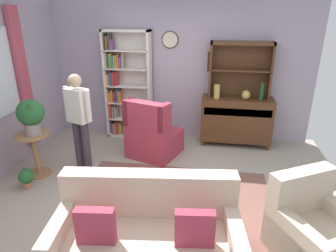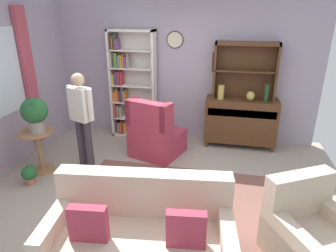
{
  "view_description": "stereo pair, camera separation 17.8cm",
  "coord_description": "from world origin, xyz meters",
  "px_view_note": "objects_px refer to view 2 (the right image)",
  "views": [
    {
      "loc": [
        0.71,
        -3.48,
        2.43
      ],
      "look_at": [
        0.1,
        0.2,
        0.95
      ],
      "focal_mm": 31.42,
      "sensor_mm": 36.0,
      "label": 1
    },
    {
      "loc": [
        0.88,
        -3.45,
        2.43
      ],
      "look_at": [
        0.1,
        0.2,
        0.95
      ],
      "focal_mm": 31.42,
      "sensor_mm": 36.0,
      "label": 2
    }
  ],
  "objects_px": {
    "wingback_chair": "(155,135)",
    "person_reading": "(82,115)",
    "bottle_wine": "(266,93)",
    "couch_floral": "(141,238)",
    "potted_plant_small": "(29,174)",
    "vase_round": "(251,96)",
    "coffee_table": "(158,193)",
    "plant_stand": "(39,147)",
    "bookshelf": "(130,85)",
    "book_stack": "(163,189)",
    "vase_tall": "(221,92)",
    "sideboard_hutch": "(246,63)",
    "sideboard": "(240,120)",
    "armchair_floral": "(310,237)",
    "potted_plant_large": "(35,113)"
  },
  "relations": [
    {
      "from": "wingback_chair",
      "to": "person_reading",
      "type": "bearing_deg",
      "value": -148.39
    },
    {
      "from": "bottle_wine",
      "to": "couch_floral",
      "type": "distance_m",
      "value": 3.4
    },
    {
      "from": "potted_plant_small",
      "to": "vase_round",
      "type": "bearing_deg",
      "value": 32.0
    },
    {
      "from": "couch_floral",
      "to": "coffee_table",
      "type": "height_order",
      "value": "couch_floral"
    },
    {
      "from": "vase_round",
      "to": "plant_stand",
      "type": "bearing_deg",
      "value": -153.66
    },
    {
      "from": "bookshelf",
      "to": "book_stack",
      "type": "height_order",
      "value": "bookshelf"
    },
    {
      "from": "potted_plant_small",
      "to": "book_stack",
      "type": "bearing_deg",
      "value": -11.0
    },
    {
      "from": "vase_tall",
      "to": "plant_stand",
      "type": "bearing_deg",
      "value": -149.66
    },
    {
      "from": "sideboard_hutch",
      "to": "book_stack",
      "type": "bearing_deg",
      "value": -109.62
    },
    {
      "from": "wingback_chair",
      "to": "potted_plant_small",
      "type": "bearing_deg",
      "value": -140.63
    },
    {
      "from": "bookshelf",
      "to": "bottle_wine",
      "type": "bearing_deg",
      "value": -3.87
    },
    {
      "from": "sideboard",
      "to": "book_stack",
      "type": "distance_m",
      "value": 2.63
    },
    {
      "from": "sideboard_hutch",
      "to": "bottle_wine",
      "type": "bearing_deg",
      "value": -26.96
    },
    {
      "from": "vase_tall",
      "to": "bottle_wine",
      "type": "distance_m",
      "value": 0.78
    },
    {
      "from": "vase_tall",
      "to": "armchair_floral",
      "type": "distance_m",
      "value": 2.94
    },
    {
      "from": "book_stack",
      "to": "bottle_wine",
      "type": "bearing_deg",
      "value": 61.16
    },
    {
      "from": "bookshelf",
      "to": "wingback_chair",
      "type": "distance_m",
      "value": 1.29
    },
    {
      "from": "bottle_wine",
      "to": "couch_floral",
      "type": "bearing_deg",
      "value": -114.69
    },
    {
      "from": "bottle_wine",
      "to": "wingback_chair",
      "type": "distance_m",
      "value": 2.08
    },
    {
      "from": "bookshelf",
      "to": "sideboard",
      "type": "height_order",
      "value": "bookshelf"
    },
    {
      "from": "bookshelf",
      "to": "potted_plant_small",
      "type": "height_order",
      "value": "bookshelf"
    },
    {
      "from": "bookshelf",
      "to": "sideboard",
      "type": "distance_m",
      "value": 2.25
    },
    {
      "from": "sideboard_hutch",
      "to": "plant_stand",
      "type": "relative_size",
      "value": 1.58
    },
    {
      "from": "plant_stand",
      "to": "wingback_chair",
      "type": "bearing_deg",
      "value": 29.19
    },
    {
      "from": "vase_tall",
      "to": "armchair_floral",
      "type": "height_order",
      "value": "vase_tall"
    },
    {
      "from": "armchair_floral",
      "to": "wingback_chair",
      "type": "xyz_separation_m",
      "value": [
        -2.13,
        1.96,
        0.09
      ]
    },
    {
      "from": "armchair_floral",
      "to": "book_stack",
      "type": "distance_m",
      "value": 1.62
    },
    {
      "from": "bookshelf",
      "to": "couch_floral",
      "type": "xyz_separation_m",
      "value": [
        1.18,
        -3.19,
        -0.73
      ]
    },
    {
      "from": "sideboard_hutch",
      "to": "vase_round",
      "type": "height_order",
      "value": "sideboard_hutch"
    },
    {
      "from": "sideboard_hutch",
      "to": "armchair_floral",
      "type": "distance_m",
      "value": 3.16
    },
    {
      "from": "sideboard",
      "to": "sideboard_hutch",
      "type": "xyz_separation_m",
      "value": [
        0.0,
        0.11,
        1.05
      ]
    },
    {
      "from": "sideboard",
      "to": "bookshelf",
      "type": "bearing_deg",
      "value": 177.78
    },
    {
      "from": "sideboard",
      "to": "wingback_chair",
      "type": "relative_size",
      "value": 1.24
    },
    {
      "from": "vase_tall",
      "to": "potted_plant_small",
      "type": "distance_m",
      "value": 3.42
    },
    {
      "from": "bookshelf",
      "to": "book_stack",
      "type": "relative_size",
      "value": 10.44
    },
    {
      "from": "wingback_chair",
      "to": "person_reading",
      "type": "height_order",
      "value": "person_reading"
    },
    {
      "from": "bookshelf",
      "to": "armchair_floral",
      "type": "distance_m",
      "value": 4.06
    },
    {
      "from": "potted_plant_large",
      "to": "coffee_table",
      "type": "distance_m",
      "value": 2.26
    },
    {
      "from": "plant_stand",
      "to": "coffee_table",
      "type": "distance_m",
      "value": 2.22
    },
    {
      "from": "potted_plant_large",
      "to": "potted_plant_small",
      "type": "bearing_deg",
      "value": -89.05
    },
    {
      "from": "bookshelf",
      "to": "coffee_table",
      "type": "bearing_deg",
      "value": -64.28
    },
    {
      "from": "vase_round",
      "to": "coffee_table",
      "type": "distance_m",
      "value": 2.65
    },
    {
      "from": "plant_stand",
      "to": "couch_floral",
      "type": "bearing_deg",
      "value": -34.36
    },
    {
      "from": "couch_floral",
      "to": "potted_plant_large",
      "type": "height_order",
      "value": "potted_plant_large"
    },
    {
      "from": "sideboard",
      "to": "potted_plant_small",
      "type": "bearing_deg",
      "value": -146.04
    },
    {
      "from": "vase_tall",
      "to": "potted_plant_large",
      "type": "height_order",
      "value": "potted_plant_large"
    },
    {
      "from": "book_stack",
      "to": "vase_tall",
      "type": "bearing_deg",
      "value": 77.53
    },
    {
      "from": "armchair_floral",
      "to": "plant_stand",
      "type": "bearing_deg",
      "value": 164.52
    },
    {
      "from": "wingback_chair",
      "to": "book_stack",
      "type": "bearing_deg",
      "value": -72.46
    },
    {
      "from": "bookshelf",
      "to": "vase_round",
      "type": "relative_size",
      "value": 12.35
    }
  ]
}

